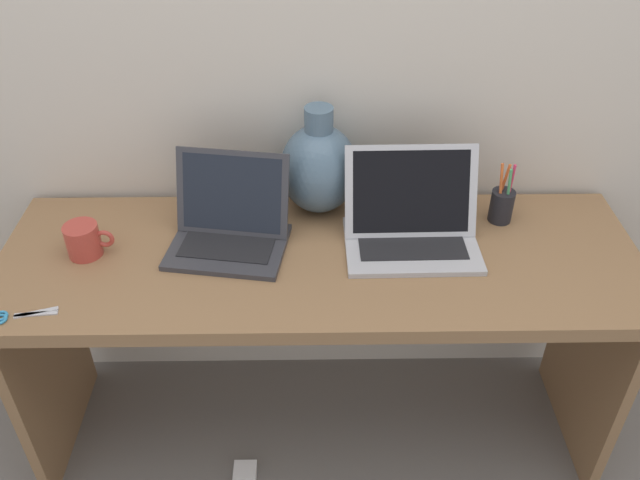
# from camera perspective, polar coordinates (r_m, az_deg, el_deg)

# --- Properties ---
(ground_plane) EXTENTS (6.00, 6.00, 0.00)m
(ground_plane) POSITION_cam_1_polar(r_m,az_deg,el_deg) (2.26, 0.00, -16.00)
(ground_plane) COLOR slate
(back_wall) EXTENTS (4.40, 0.04, 2.40)m
(back_wall) POSITION_cam_1_polar(r_m,az_deg,el_deg) (1.79, -0.16, 17.33)
(back_wall) COLOR beige
(back_wall) RESTS_ON ground
(desk) EXTENTS (1.69, 0.57, 0.73)m
(desk) POSITION_cam_1_polar(r_m,az_deg,el_deg) (1.83, 0.00, -4.87)
(desk) COLOR olive
(desk) RESTS_ON ground
(laptop_left) EXTENTS (0.34, 0.28, 0.24)m
(laptop_left) POSITION_cam_1_polar(r_m,az_deg,el_deg) (1.76, -7.77, 1.60)
(laptop_left) COLOR #333338
(laptop_left) RESTS_ON desk
(laptop_right) EXTENTS (0.35, 0.26, 0.24)m
(laptop_right) POSITION_cam_1_polar(r_m,az_deg,el_deg) (1.77, 7.88, 1.73)
(laptop_right) COLOR #B2B2B7
(laptop_right) RESTS_ON desk
(green_vase) EXTENTS (0.22, 0.22, 0.31)m
(green_vase) POSITION_cam_1_polar(r_m,az_deg,el_deg) (1.85, -0.10, 6.29)
(green_vase) COLOR slate
(green_vase) RESTS_ON desk
(coffee_mug) EXTENTS (0.13, 0.09, 0.09)m
(coffee_mug) POSITION_cam_1_polar(r_m,az_deg,el_deg) (1.82, -19.71, -0.01)
(coffee_mug) COLOR #B23D33
(coffee_mug) RESTS_ON desk
(pen_cup) EXTENTS (0.06, 0.06, 0.18)m
(pen_cup) POSITION_cam_1_polar(r_m,az_deg,el_deg) (1.90, 15.43, 2.97)
(pen_cup) COLOR black
(pen_cup) RESTS_ON desk
(scissors) EXTENTS (0.15, 0.06, 0.01)m
(scissors) POSITION_cam_1_polar(r_m,az_deg,el_deg) (1.71, -24.97, -5.98)
(scissors) COLOR #B7B7BC
(scissors) RESTS_ON desk
(power_brick) EXTENTS (0.07, 0.07, 0.03)m
(power_brick) POSITION_cam_1_polar(r_m,az_deg,el_deg) (2.16, -6.49, -19.32)
(power_brick) COLOR white
(power_brick) RESTS_ON ground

